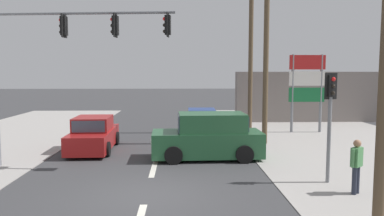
{
  "coord_description": "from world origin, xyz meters",
  "views": [
    {
      "loc": [
        1.0,
        -10.66,
        3.58
      ],
      "look_at": [
        1.46,
        4.0,
        2.17
      ],
      "focal_mm": 35.0,
      "sensor_mm": 36.0,
      "label": 1
    }
  ],
  "objects": [
    {
      "name": "traffic_signal_mast",
      "position": [
        -3.56,
        3.32,
        4.35
      ],
      "size": [
        6.86,
        0.98,
        6.0
      ],
      "color": "slate",
      "rests_on": "ground"
    },
    {
      "name": "utility_pole_midground_right",
      "position": [
        5.21,
        7.72,
        5.06
      ],
      "size": [
        1.8,
        0.26,
        9.65
      ],
      "color": "brown",
      "rests_on": "ground"
    },
    {
      "name": "utility_pole_foreground_right",
      "position": [
        5.27,
        -2.7,
        4.77
      ],
      "size": [
        3.78,
        0.41,
        8.82
      ],
      "color": "brown",
      "rests_on": "ground"
    },
    {
      "name": "utility_pole_background_right",
      "position": [
        5.09,
        11.1,
        4.69
      ],
      "size": [
        1.8,
        0.26,
        8.91
      ],
      "color": "brown",
      "rests_on": "ground"
    },
    {
      "name": "suv_kerbside_parked",
      "position": [
        2.15,
        4.58,
        0.88
      ],
      "size": [
        4.59,
        2.16,
        1.9
      ],
      "color": "#235633",
      "rests_on": "ground"
    },
    {
      "name": "ground_plane",
      "position": [
        0.0,
        0.0,
        0.0
      ],
      "size": [
        140.0,
        140.0,
        0.0
      ],
      "primitive_type": "plane",
      "color": "#3A3A3D"
    },
    {
      "name": "sedan_oncoming_near",
      "position": [
        -2.98,
        6.35,
        0.7
      ],
      "size": [
        1.97,
        4.28,
        1.56
      ],
      "color": "maroon",
      "rests_on": "ground"
    },
    {
      "name": "shopfront_wall_far",
      "position": [
        11.0,
        16.0,
        1.8
      ],
      "size": [
        12.0,
        1.0,
        3.6
      ],
      "primitive_type": "cube",
      "color": "gray",
      "rests_on": "ground"
    },
    {
      "name": "shopping_plaza_sign",
      "position": [
        8.44,
        11.12,
        2.98
      ],
      "size": [
        2.1,
        0.16,
        4.6
      ],
      "color": "slate",
      "rests_on": "ground"
    },
    {
      "name": "pedestrian_at_kerb",
      "position": [
        6.13,
        -0.13,
        0.93
      ],
      "size": [
        0.45,
        0.4,
        1.63
      ],
      "color": "#232838",
      "rests_on": "ground"
    },
    {
      "name": "lane_dash_far",
      "position": [
        0.0,
        8.0,
        0.0
      ],
      "size": [
        0.2,
        2.4,
        0.01
      ],
      "primitive_type": "cube",
      "color": "silver",
      "rests_on": "ground"
    },
    {
      "name": "pedestal_signal_right_kerb",
      "position": [
        5.77,
        1.02,
        2.42
      ],
      "size": [
        0.43,
        0.31,
        3.56
      ],
      "color": "slate",
      "rests_on": "ground"
    },
    {
      "name": "lane_dash_mid",
      "position": [
        0.0,
        3.0,
        0.0
      ],
      "size": [
        0.2,
        2.4,
        0.01
      ],
      "primitive_type": "cube",
      "color": "silver",
      "rests_on": "ground"
    },
    {
      "name": "hatchback_crossing_left",
      "position": [
        2.18,
        9.75,
        0.7
      ],
      "size": [
        1.83,
        3.66,
        1.53
      ],
      "color": "navy",
      "rests_on": "ground"
    }
  ]
}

